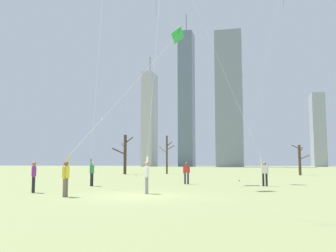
# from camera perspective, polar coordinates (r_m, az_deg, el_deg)

# --- Properties ---
(ground_plane) EXTENTS (400.00, 400.00, 0.00)m
(ground_plane) POSITION_cam_1_polar(r_m,az_deg,el_deg) (17.55, -4.49, -10.81)
(ground_plane) COLOR #848E56
(kite_flyer_foreground_left_white) EXTENTS (8.34, 6.33, 21.85)m
(kite_flyer_foreground_left_white) POSITION_cam_1_polar(r_m,az_deg,el_deg) (27.28, 10.48, 3.56)
(kite_flyer_foreground_left_white) COLOR black
(kite_flyer_foreground_left_white) RESTS_ON ground
(kite_flyer_midfield_right_green) EXTENTS (3.26, 13.36, 12.49)m
(kite_flyer_midfield_right_green) POSITION_cam_1_polar(r_m,az_deg,el_deg) (20.12, -9.54, 0.21)
(kite_flyer_midfield_right_green) COLOR #726656
(kite_flyer_midfield_right_green) RESTS_ON ground
(kite_flyer_foreground_right_yellow) EXTENTS (6.05, 11.94, 15.64)m
(kite_flyer_foreground_right_yellow) POSITION_cam_1_polar(r_m,az_deg,el_deg) (23.24, -11.39, -1.09)
(kite_flyer_foreground_right_yellow) COLOR black
(kite_flyer_foreground_right_yellow) RESTS_ON ground
(kite_flyer_far_back_teal) EXTENTS (1.04, 6.02, 14.33)m
(kite_flyer_far_back_teal) POSITION_cam_1_polar(r_m,az_deg,el_deg) (19.83, -2.78, -0.03)
(kite_flyer_far_back_teal) COLOR gray
(kite_flyer_far_back_teal) RESTS_ON ground
(bystander_far_off_by_trees) EXTENTS (0.37, 0.41, 1.62)m
(bystander_far_off_by_trees) POSITION_cam_1_polar(r_m,az_deg,el_deg) (20.50, -20.20, -7.22)
(bystander_far_off_by_trees) COLOR black
(bystander_far_off_by_trees) RESTS_ON ground
(bystander_strolling_midfield) EXTENTS (0.51, 0.24, 1.62)m
(bystander_strolling_midfield) POSITION_cam_1_polar(r_m,az_deg,el_deg) (27.22, 2.90, -7.14)
(bystander_strolling_midfield) COLOR #33384C
(bystander_strolling_midfield) RESTS_ON ground
(distant_kite_drifting_left_purple) EXTENTS (4.01, 4.02, 15.65)m
(distant_kite_drifting_left_purple) POSITION_cam_1_polar(r_m,az_deg,el_deg) (31.37, 16.66, 16.92)
(distant_kite_drifting_left_purple) COLOR purple
(distant_kite_drifting_left_purple) RESTS_ON ground
(bare_tree_center) EXTENTS (2.24, 2.06, 3.96)m
(bare_tree_center) POSITION_cam_1_polar(r_m,az_deg,el_deg) (50.57, 19.85, -4.87)
(bare_tree_center) COLOR #4C3828
(bare_tree_center) RESTS_ON ground
(bare_tree_rightmost) EXTENTS (2.39, 2.17, 5.54)m
(bare_tree_rightmost) POSITION_cam_1_polar(r_m,az_deg,el_deg) (53.29, -0.16, -4.32)
(bare_tree_rightmost) COLOR #4C3828
(bare_tree_rightmost) RESTS_ON ground
(bare_tree_leftmost) EXTENTS (3.03, 1.63, 5.56)m
(bare_tree_leftmost) POSITION_cam_1_polar(r_m,az_deg,el_deg) (52.33, -6.77, -4.26)
(bare_tree_leftmost) COLOR #423326
(bare_tree_leftmost) RESTS_ON ground
(skyline_tall_tower) EXTENTS (11.11, 11.09, 57.25)m
(skyline_tall_tower) POSITION_cam_1_polar(r_m,az_deg,el_deg) (157.43, 9.53, 4.16)
(skyline_tall_tower) COLOR gray
(skyline_tall_tower) RESTS_ON ground
(skyline_short_annex) EXTENTS (5.37, 11.98, 54.86)m
(skyline_short_annex) POSITION_cam_1_polar(r_m,az_deg,el_deg) (181.43, -2.88, 1.03)
(skyline_short_annex) COLOR #B2B2B7
(skyline_short_annex) RESTS_ON ground
(skyline_slender_spire) EXTENTS (5.49, 10.42, 32.88)m
(skyline_slender_spire) POSITION_cam_1_polar(r_m,az_deg,el_deg) (178.18, 22.32, -0.60)
(skyline_slender_spire) COLOR #9EA3AD
(skyline_slender_spire) RESTS_ON ground
(skyline_mid_tower_left) EXTENTS (6.94, 9.01, 74.81)m
(skyline_mid_tower_left) POSITION_cam_1_polar(r_m,az_deg,el_deg) (176.91, 2.91, 4.28)
(skyline_mid_tower_left) COLOR slate
(skyline_mid_tower_left) RESTS_ON ground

